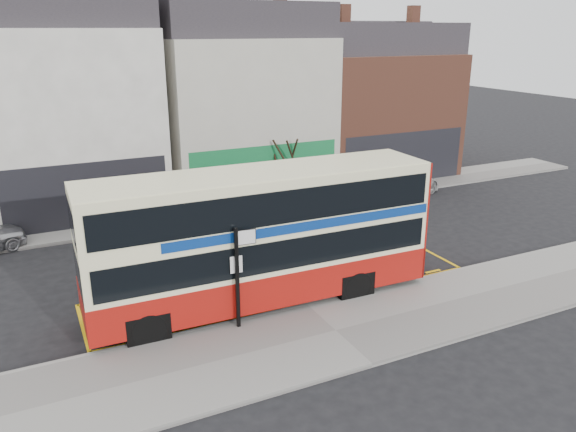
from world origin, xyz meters
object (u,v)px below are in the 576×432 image
car_grey (252,208)px  car_white (402,184)px  double_decker_bus (262,236)px  street_tree_right (284,147)px  bus_stop_post (239,269)px

car_grey → car_white: bearing=-94.5°
double_decker_bus → car_grey: (2.91, 8.12, -1.78)m
car_grey → street_tree_right: street_tree_right is taller
double_decker_bus → bus_stop_post: (-1.39, -1.45, -0.35)m
double_decker_bus → bus_stop_post: 2.04m
car_white → street_tree_right: (-6.33, 1.97, 2.29)m
bus_stop_post → car_grey: (4.30, 9.57, -1.43)m
double_decker_bus → car_grey: double_decker_bus is taller
double_decker_bus → street_tree_right: double_decker_bus is taller
double_decker_bus → street_tree_right: size_ratio=2.60×
bus_stop_post → street_tree_right: 13.72m
car_white → car_grey: bearing=71.3°
double_decker_bus → street_tree_right: (5.68, 10.27, 0.62)m
double_decker_bus → car_white: (12.01, 8.30, -1.68)m
bus_stop_post → car_grey: 10.59m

